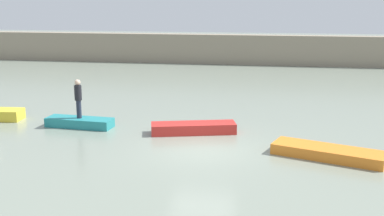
# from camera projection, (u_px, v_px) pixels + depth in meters

# --- Properties ---
(ground_plane) EXTENTS (120.00, 120.00, 0.00)m
(ground_plane) POSITION_uv_depth(u_px,v_px,m) (203.00, 149.00, 18.51)
(ground_plane) COLOR gray
(embankment_wall) EXTENTS (80.00, 1.20, 2.51)m
(embankment_wall) POSITION_uv_depth(u_px,v_px,m) (241.00, 50.00, 41.14)
(embankment_wall) COLOR gray
(embankment_wall) RESTS_ON ground_plane
(rowboat_teal) EXTENTS (3.08, 1.16, 0.41)m
(rowboat_teal) POSITION_uv_depth(u_px,v_px,m) (80.00, 122.00, 21.60)
(rowboat_teal) COLOR teal
(rowboat_teal) RESTS_ON ground_plane
(rowboat_red) EXTENTS (3.73, 1.82, 0.45)m
(rowboat_red) POSITION_uv_depth(u_px,v_px,m) (193.00, 128.00, 20.62)
(rowboat_red) COLOR red
(rowboat_red) RESTS_ON ground_plane
(rowboat_orange) EXTENTS (4.15, 2.47, 0.39)m
(rowboat_orange) POSITION_uv_depth(u_px,v_px,m) (328.00, 153.00, 17.48)
(rowboat_orange) COLOR orange
(rowboat_orange) RESTS_ON ground_plane
(person_dark_shirt) EXTENTS (0.32, 0.32, 1.75)m
(person_dark_shirt) POSITION_uv_depth(u_px,v_px,m) (78.00, 97.00, 21.33)
(person_dark_shirt) COLOR #232838
(person_dark_shirt) RESTS_ON rowboat_teal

